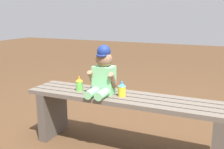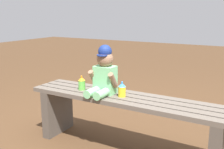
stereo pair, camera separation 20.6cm
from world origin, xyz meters
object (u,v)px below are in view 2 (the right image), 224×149
(sippy_cup_left, at_px, (82,83))
(sippy_cup_right, at_px, (122,90))
(park_bench, at_px, (125,114))
(child_figure, at_px, (104,73))

(sippy_cup_left, bearing_deg, sippy_cup_right, 0.00)
(park_bench, distance_m, sippy_cup_left, 0.47)
(park_bench, bearing_deg, child_figure, -173.24)
(sippy_cup_left, relative_size, sippy_cup_right, 1.00)
(park_bench, height_order, sippy_cup_left, sippy_cup_left)
(park_bench, relative_size, child_figure, 4.15)
(sippy_cup_left, xyz_separation_m, sippy_cup_right, (0.39, 0.00, 0.00))
(park_bench, height_order, sippy_cup_right, sippy_cup_right)
(sippy_cup_left, height_order, sippy_cup_right, same)
(child_figure, relative_size, sippy_cup_left, 3.26)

